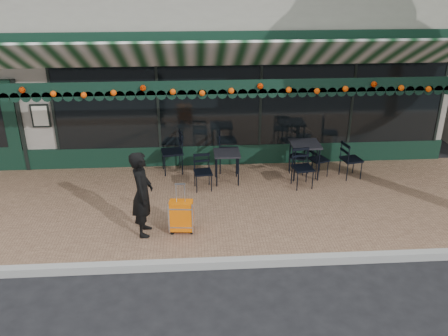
{
  "coord_description": "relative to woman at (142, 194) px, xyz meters",
  "views": [
    {
      "loc": [
        -0.19,
        -6.76,
        4.8
      ],
      "look_at": [
        0.38,
        1.6,
        1.1
      ],
      "focal_mm": 38.0,
      "sensor_mm": 36.0,
      "label": 1
    }
  ],
  "objects": [
    {
      "name": "restaurant_building",
      "position": [
        1.14,
        6.96,
        1.32
      ],
      "size": [
        12.0,
        9.6,
        4.5
      ],
      "color": "gray",
      "rests_on": "ground"
    },
    {
      "name": "curb",
      "position": [
        1.14,
        -0.95,
        -0.88
      ],
      "size": [
        18.0,
        0.16,
        0.15
      ],
      "primitive_type": "cube",
      "color": "#9E9E99",
      "rests_on": "ground"
    },
    {
      "name": "woman",
      "position": [
        0.0,
        0.0,
        0.0
      ],
      "size": [
        0.39,
        0.59,
        1.61
      ],
      "primitive_type": "imported",
      "rotation": [
        0.0,
        0.0,
        1.56
      ],
      "color": "black",
      "rests_on": "sidewalk"
    },
    {
      "name": "chair_a_extra",
      "position": [
        4.54,
        2.16,
        -0.37
      ],
      "size": [
        0.51,
        0.51,
        0.87
      ],
      "primitive_type": null,
      "rotation": [
        0.0,
        0.0,
        1.77
      ],
      "color": "black",
      "rests_on": "sidewalk"
    },
    {
      "name": "chair_b_right",
      "position": [
        1.76,
        2.71,
        -0.31
      ],
      "size": [
        0.52,
        0.52,
        0.99
      ],
      "primitive_type": null,
      "rotation": [
        0.0,
        0.0,
        1.51
      ],
      "color": "black",
      "rests_on": "sidewalk"
    },
    {
      "name": "chair_a_right",
      "position": [
        3.82,
        2.3,
        -0.41
      ],
      "size": [
        0.5,
        0.5,
        0.79
      ],
      "primitive_type": null,
      "rotation": [
        0.0,
        0.0,
        1.92
      ],
      "color": "black",
      "rests_on": "sidewalk"
    },
    {
      "name": "chair_a_left",
      "position": [
        3.39,
        2.52,
        -0.42
      ],
      "size": [
        0.51,
        0.51,
        0.78
      ],
      "primitive_type": null,
      "rotation": [
        0.0,
        0.0,
        -1.99
      ],
      "color": "black",
      "rests_on": "sidewalk"
    },
    {
      "name": "chair_b_front",
      "position": [
        1.12,
        1.76,
        -0.41
      ],
      "size": [
        0.44,
        0.44,
        0.79
      ],
      "primitive_type": null,
      "rotation": [
        0.0,
        0.0,
        0.12
      ],
      "color": "black",
      "rests_on": "sidewalk"
    },
    {
      "name": "cafe_table_a",
      "position": [
        3.47,
        2.29,
        -0.07
      ],
      "size": [
        0.66,
        0.66,
        0.81
      ],
      "color": "black",
      "rests_on": "sidewalk"
    },
    {
      "name": "suitcase",
      "position": [
        0.68,
        -0.01,
        -0.47
      ],
      "size": [
        0.45,
        0.28,
        0.98
      ],
      "rotation": [
        0.0,
        0.0,
        -0.1
      ],
      "color": "orange",
      "rests_on": "sidewalk"
    },
    {
      "name": "cafe_table_b",
      "position": [
        1.67,
        2.11,
        -0.16
      ],
      "size": [
        0.58,
        0.58,
        0.71
      ],
      "color": "black",
      "rests_on": "sidewalk"
    },
    {
      "name": "chair_a_front",
      "position": [
        3.32,
        1.74,
        -0.37
      ],
      "size": [
        0.5,
        0.5,
        0.87
      ],
      "primitive_type": null,
      "rotation": [
        0.0,
        0.0,
        0.15
      ],
      "color": "black",
      "rests_on": "sidewalk"
    },
    {
      "name": "ground",
      "position": [
        1.14,
        -0.87,
        -0.95
      ],
      "size": [
        80.0,
        80.0,
        0.0
      ],
      "primitive_type": "plane",
      "color": "black",
      "rests_on": "ground"
    },
    {
      "name": "sidewalk",
      "position": [
        1.14,
        1.13,
        -0.88
      ],
      "size": [
        18.0,
        4.0,
        0.15
      ],
      "primitive_type": "cube",
      "color": "brown",
      "rests_on": "ground"
    },
    {
      "name": "chair_b_left",
      "position": [
        0.43,
        2.73,
        -0.3
      ],
      "size": [
        0.57,
        0.57,
        1.0
      ],
      "primitive_type": null,
      "rotation": [
        0.0,
        0.0,
        -1.41
      ],
      "color": "black",
      "rests_on": "sidewalk"
    }
  ]
}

